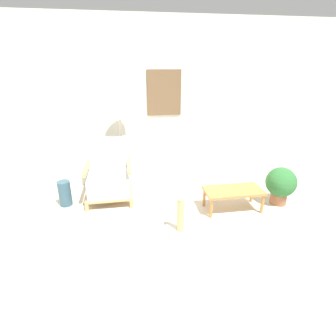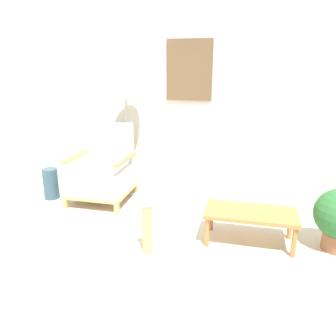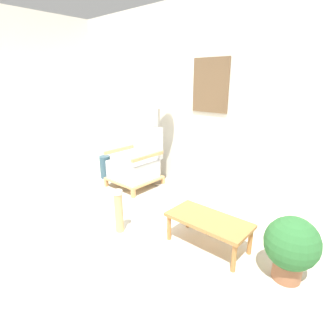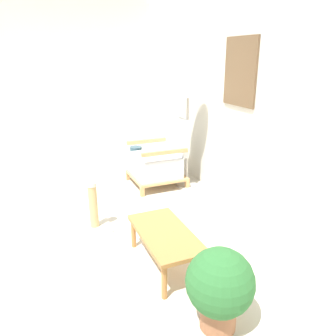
% 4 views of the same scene
% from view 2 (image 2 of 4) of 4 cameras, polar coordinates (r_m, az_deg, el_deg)
% --- Properties ---
extents(ground_plane, '(14.00, 14.00, 0.00)m').
position_cam_2_polar(ground_plane, '(2.75, -8.32, -18.45)').
color(ground_plane, beige).
extents(wall_back, '(8.00, 0.09, 2.70)m').
position_cam_2_polar(wall_back, '(4.22, 1.63, 13.98)').
color(wall_back, silver).
rests_on(wall_back, ground_plane).
extents(armchair, '(0.69, 0.69, 0.93)m').
position_cam_2_polar(armchair, '(4.09, -11.34, -0.89)').
color(armchair, tan).
rests_on(armchair, ground_plane).
extents(floor_lamp, '(0.42, 0.42, 1.53)m').
position_cam_2_polar(floor_lamp, '(4.11, -7.44, 13.21)').
color(floor_lamp, '#B7B2A8').
rests_on(floor_lamp, ground_plane).
extents(coffee_table, '(0.84, 0.41, 0.32)m').
position_cam_2_polar(coffee_table, '(3.15, 14.17, -8.01)').
color(coffee_table, '#B2753D').
rests_on(coffee_table, ground_plane).
extents(vase, '(0.19, 0.19, 0.39)m').
position_cam_2_polar(vase, '(4.35, -19.74, -2.57)').
color(vase, '#2D4C5B').
rests_on(vase, ground_plane).
extents(scratching_post, '(0.32, 0.32, 0.52)m').
position_cam_2_polar(scratching_post, '(2.92, -3.57, -12.04)').
color(scratching_post, beige).
rests_on(scratching_post, ground_plane).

